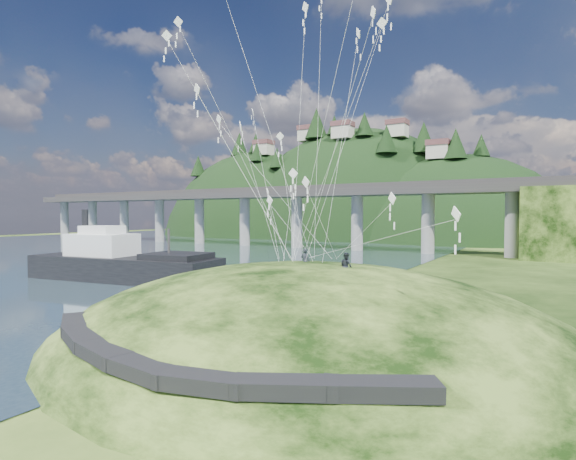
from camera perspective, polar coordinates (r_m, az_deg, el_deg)
The scene contains 10 objects.
ground at distance 32.99m, azimuth -11.67°, elevation -12.44°, with size 320.00×320.00×0.00m, color black.
water at distance 108.18m, azimuth -29.23°, elevation -2.55°, with size 240.00×240.00×0.00m, color #2F4756.
grass_hill at distance 30.50m, azimuth 2.68°, elevation -16.56°, with size 36.00×32.00×13.00m.
footpath at distance 20.70m, azimuth -14.93°, elevation -15.32°, with size 22.29×5.84×0.83m.
bridge at distance 105.19m, azimuth 3.76°, elevation 2.88°, with size 160.00×11.00×15.00m.
far_ridge at distance 160.35m, azimuth 6.84°, elevation -3.54°, with size 153.00×70.00×94.50m.
work_barge at distance 59.41m, azimuth -20.46°, elevation -3.89°, with size 25.83×10.34×8.79m.
wooden_dock at distance 38.99m, azimuth -11.85°, elevation -9.43°, with size 15.92×3.78×1.13m.
kite_flyers at distance 29.29m, azimuth 5.61°, elevation -2.66°, with size 4.66×2.27×1.80m.
kite_swarm at distance 34.34m, azimuth 1.19°, elevation 17.51°, with size 21.51×15.19×20.45m.
Camera 1 is at (21.70, -23.45, 8.25)m, focal length 28.00 mm.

